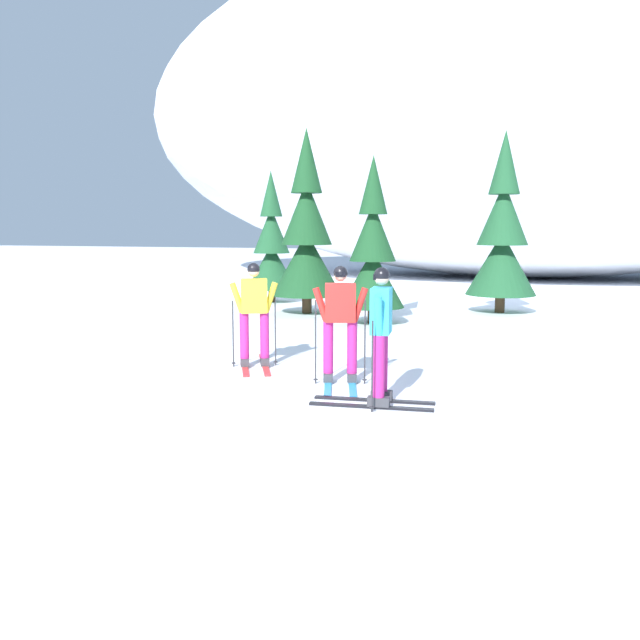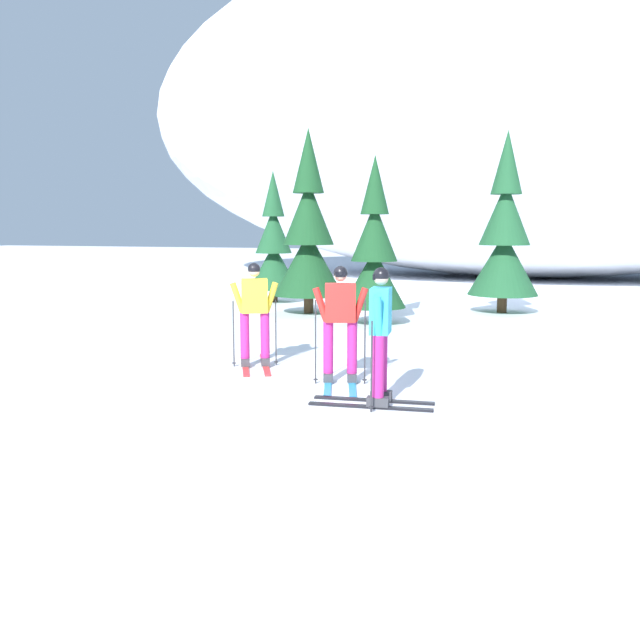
# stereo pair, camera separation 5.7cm
# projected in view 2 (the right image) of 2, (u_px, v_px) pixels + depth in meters

# --- Properties ---
(ground_plane) EXTENTS (120.00, 120.00, 0.00)m
(ground_plane) POSITION_uv_depth(u_px,v_px,m) (257.00, 389.00, 9.53)
(ground_plane) COLOR white
(skier_red_jacket) EXTENTS (0.89, 1.71, 1.74)m
(skier_red_jacket) POSITION_uv_depth(u_px,v_px,m) (340.00, 322.00, 9.76)
(skier_red_jacket) COLOR #2893CC
(skier_red_jacket) RESTS_ON ground
(skier_yellow_jacket) EXTENTS (1.14, 1.77, 1.72)m
(skier_yellow_jacket) POSITION_uv_depth(u_px,v_px,m) (255.00, 313.00, 10.91)
(skier_yellow_jacket) COLOR red
(skier_yellow_jacket) RESTS_ON ground
(skier_cyan_jacket) EXTENTS (1.64, 0.80, 1.80)m
(skier_cyan_jacket) POSITION_uv_depth(u_px,v_px,m) (380.00, 333.00, 8.52)
(skier_cyan_jacket) COLOR black
(skier_cyan_jacket) RESTS_ON ground
(pine_tree_far_left) EXTENTS (1.55, 1.55, 4.00)m
(pine_tree_far_left) POSITION_uv_depth(u_px,v_px,m) (274.00, 248.00, 20.36)
(pine_tree_far_left) COLOR #47301E
(pine_tree_far_left) RESTS_ON ground
(pine_tree_center_left) EXTENTS (1.88, 1.88, 4.87)m
(pine_tree_center_left) POSITION_uv_depth(u_px,v_px,m) (309.00, 237.00, 17.60)
(pine_tree_center_left) COLOR #47301E
(pine_tree_center_left) RESTS_ON ground
(pine_tree_center_right) EXTENTS (1.53, 1.53, 3.97)m
(pine_tree_center_right) POSITION_uv_depth(u_px,v_px,m) (374.00, 254.00, 15.74)
(pine_tree_center_right) COLOR #47301E
(pine_tree_center_right) RESTS_ON ground
(pine_tree_far_right) EXTENTS (1.87, 1.87, 4.84)m
(pine_tree_far_right) POSITION_uv_depth(u_px,v_px,m) (504.00, 238.00, 17.72)
(pine_tree_far_right) COLOR #47301E
(pine_tree_far_right) RESTS_ON ground
(snow_ridge_background) EXTENTS (36.29, 20.42, 15.32)m
(snow_ridge_background) POSITION_uv_depth(u_px,v_px,m) (532.00, 107.00, 29.77)
(snow_ridge_background) COLOR white
(snow_ridge_background) RESTS_ON ground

